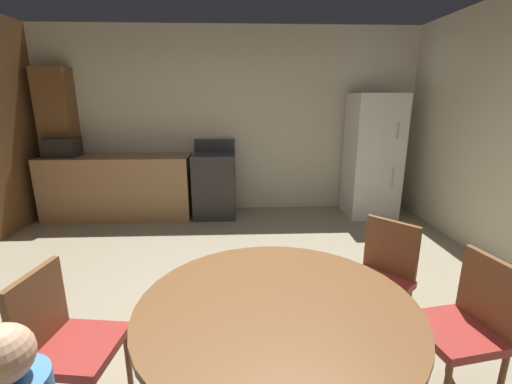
% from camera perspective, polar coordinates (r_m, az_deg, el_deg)
% --- Properties ---
extents(ground_plane, '(14.00, 14.00, 0.00)m').
position_cam_1_polar(ground_plane, '(2.75, -5.85, -22.92)').
color(ground_plane, gray).
extents(wall_back, '(5.87, 0.12, 2.70)m').
position_cam_1_polar(wall_back, '(5.36, -4.40, 11.49)').
color(wall_back, beige).
rests_on(wall_back, ground).
extents(kitchen_counter, '(2.06, 0.60, 0.90)m').
position_cam_1_polar(kitchen_counter, '(5.39, -21.63, 0.79)').
color(kitchen_counter, '#9E754C').
rests_on(kitchen_counter, ground).
extents(pantry_column, '(0.44, 0.36, 2.10)m').
position_cam_1_polar(pantry_column, '(5.77, -29.34, 6.87)').
color(pantry_column, brown).
rests_on(pantry_column, ground).
extents(oven_range, '(0.60, 0.60, 1.10)m').
position_cam_1_polar(oven_range, '(5.11, -6.83, 1.21)').
color(oven_range, '#2D2B28').
rests_on(oven_range, ground).
extents(refrigerator, '(0.68, 0.68, 1.76)m').
position_cam_1_polar(refrigerator, '(5.31, 18.58, 5.61)').
color(refrigerator, white).
rests_on(refrigerator, ground).
extents(microwave, '(0.44, 0.32, 0.26)m').
position_cam_1_polar(microwave, '(5.57, -29.32, 6.44)').
color(microwave, black).
rests_on(microwave, kitchen_counter).
extents(dining_table, '(1.32, 1.32, 0.76)m').
position_cam_1_polar(dining_table, '(1.79, 3.43, -22.05)').
color(dining_table, brown).
rests_on(dining_table, ground).
extents(chair_northeast, '(0.56, 0.56, 0.87)m').
position_cam_1_polar(chair_northeast, '(2.63, 19.90, -12.66)').
color(chair_northeast, brown).
rests_on(chair_northeast, ground).
extents(chair_west, '(0.45, 0.45, 0.87)m').
position_cam_1_polar(chair_west, '(2.16, -29.05, -20.38)').
color(chair_west, brown).
rests_on(chair_west, ground).
extents(chair_east, '(0.46, 0.46, 0.87)m').
position_cam_1_polar(chair_east, '(2.34, 31.40, -17.82)').
color(chair_east, brown).
rests_on(chair_east, ground).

